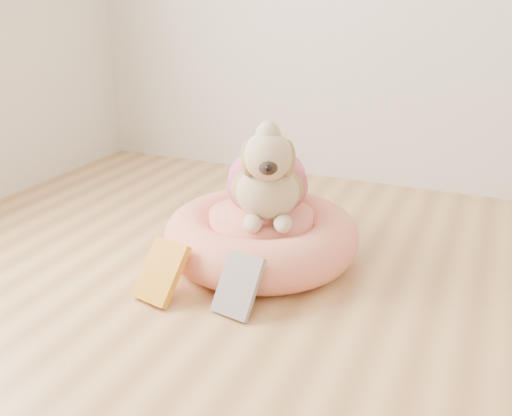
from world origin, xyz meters
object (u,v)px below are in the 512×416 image
at_px(book_yellow, 161,272).
at_px(book_white, 238,285).
at_px(pet_bed, 261,236).
at_px(dog, 268,163).

xyz_separation_m(book_yellow, book_white, (0.28, 0.02, -0.00)).
xyz_separation_m(pet_bed, dog, (0.02, 0.01, 0.30)).
height_order(pet_bed, book_white, pet_bed).
bearing_deg(dog, book_yellow, -139.80).
bearing_deg(book_white, dog, 109.43).
bearing_deg(book_white, book_yellow, -165.04).
bearing_deg(book_yellow, book_white, 17.23).
relative_size(dog, book_yellow, 2.42).
height_order(book_yellow, book_white, book_yellow).
xyz_separation_m(dog, book_white, (0.06, -0.40, -0.29)).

